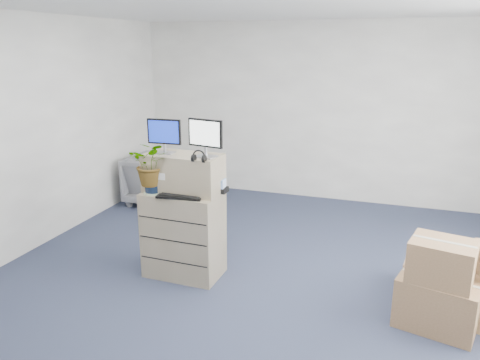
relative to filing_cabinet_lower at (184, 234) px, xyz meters
name	(u,v)px	position (x,y,z in m)	size (l,w,h in m)	color
ground	(259,303)	(0.95, -0.34, -0.47)	(7.00, 7.00, 0.00)	#252C43
wall_back	(324,113)	(0.95, 3.17, 0.93)	(6.00, 0.02, 2.80)	beige
filing_cabinet_lower	(184,234)	(0.00, 0.00, 0.00)	(0.80, 0.49, 0.94)	tan
filing_cabinet_upper	(184,173)	(0.00, 0.04, 0.67)	(0.80, 0.40, 0.40)	tan
monitor_left	(164,134)	(-0.19, 0.02, 1.07)	(0.37, 0.15, 0.36)	#99999E
monitor_right	(205,136)	(0.28, 0.00, 1.09)	(0.39, 0.19, 0.39)	#99999E
headphones	(199,157)	(0.27, -0.15, 0.91)	(0.14, 0.14, 0.02)	black
keyboard	(180,196)	(0.05, -0.15, 0.48)	(0.47, 0.19, 0.02)	black
mouse	(207,197)	(0.31, -0.09, 0.48)	(0.09, 0.06, 0.03)	silver
water_bottle	(193,181)	(0.10, 0.06, 0.59)	(0.07, 0.07, 0.24)	gray
phone_dock	(181,187)	(-0.04, 0.05, 0.51)	(0.06, 0.05, 0.13)	silver
external_drive	(219,190)	(0.36, 0.14, 0.49)	(0.18, 0.13, 0.05)	black
tissue_box	(214,183)	(0.31, 0.13, 0.57)	(0.23, 0.12, 0.09)	#4684F1
potted_plant	(152,169)	(-0.28, -0.11, 0.72)	(0.46, 0.50, 0.45)	#AFC9A2
office_chair	(157,177)	(-1.45, 2.06, -0.04)	(0.82, 0.77, 0.85)	#5B5C60
cardboard_boxes	(465,286)	(2.79, 0.09, -0.17)	(1.33, 1.22, 0.82)	olive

